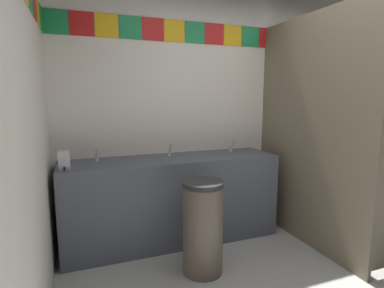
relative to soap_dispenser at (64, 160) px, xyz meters
name	(u,v)px	position (x,y,z in m)	size (l,w,h in m)	color
wall_back	(230,99)	(1.76, 0.47, 0.50)	(3.79, 0.09, 2.84)	silver
vanity_counter	(173,198)	(0.98, 0.16, -0.49)	(2.11, 0.55, 0.85)	#4C515B
faucet_left	(97,156)	(0.27, 0.25, -0.03)	(0.04, 0.10, 0.14)	silver
faucet_center	(170,151)	(0.98, 0.25, -0.03)	(0.04, 0.10, 0.14)	silver
faucet_right	(232,147)	(1.68, 0.25, -0.03)	(0.04, 0.10, 0.14)	silver
soap_dispenser	(64,160)	(0.00, 0.00, 0.00)	(0.09, 0.09, 0.16)	#B7BABF
stall_divider	(343,135)	(2.36, -0.60, 0.18)	(0.92, 1.53, 2.22)	#726651
toilet	(315,195)	(2.68, 0.03, -0.63)	(0.39, 0.49, 0.74)	white
trash_bin	(203,227)	(1.04, -0.49, -0.54)	(0.34, 0.34, 0.78)	brown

